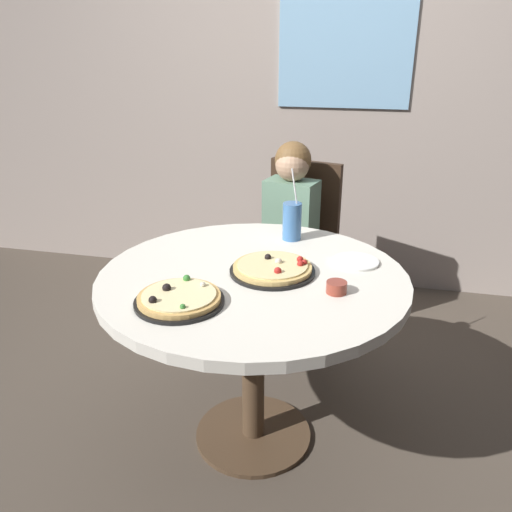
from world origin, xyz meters
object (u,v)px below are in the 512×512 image
dining_table (253,300)px  chair_wooden (297,240)px  diner_child (284,259)px  pizza_cheese (273,268)px  soda_cup (292,221)px  plate_small (355,261)px  sauce_bowl (336,287)px  pizza_veggie (179,299)px

dining_table → chair_wooden: chair_wooden is taller
diner_child → pizza_cheese: (0.09, -0.75, 0.28)m
dining_table → soda_cup: bearing=78.6°
soda_cup → plate_small: (0.28, -0.20, -0.08)m
diner_child → chair_wooden: bearing=77.3°
chair_wooden → sauce_bowl: 1.11m
dining_table → diner_child: 0.79m
dining_table → plate_small: 0.42m
pizza_veggie → sauce_bowl: size_ratio=4.19×
dining_table → soda_cup: soda_cup is taller
pizza_veggie → soda_cup: 0.72m
pizza_veggie → soda_cup: size_ratio=0.96×
pizza_cheese → soda_cup: soda_cup is taller
dining_table → pizza_veggie: (-0.18, -0.28, 0.12)m
chair_wooden → pizza_cheese: chair_wooden is taller
sauce_bowl → plate_small: bearing=79.8°
dining_table → chair_wooden: size_ratio=1.19×
chair_wooden → pizza_cheese: 0.96m
soda_cup → plate_small: size_ratio=1.71×
plate_small → diner_child: bearing=122.7°
dining_table → plate_small: (0.36, 0.19, 0.11)m
sauce_bowl → soda_cup: bearing=116.1°
pizza_cheese → soda_cup: size_ratio=1.02×
sauce_bowl → pizza_cheese: bearing=155.1°
pizza_veggie → diner_child: bearing=81.3°
dining_table → pizza_cheese: 0.14m
diner_child → plate_small: bearing=-57.3°
chair_wooden → pizza_veggie: chair_wooden is taller
pizza_cheese → plate_small: size_ratio=1.75×
pizza_cheese → plate_small: bearing=29.1°
chair_wooden → soda_cup: 0.64m
plate_small → pizza_cheese: bearing=-150.9°
pizza_cheese → soda_cup: 0.37m
diner_child → soda_cup: diner_child is taller
pizza_cheese → plate_small: 0.33m
pizza_cheese → diner_child: bearing=96.6°
diner_child → pizza_cheese: size_ratio=3.44×
dining_table → pizza_veggie: pizza_veggie is taller
diner_child → plate_small: diner_child is taller
pizza_veggie → pizza_cheese: pizza_veggie is taller
diner_child → plate_small: 0.75m
sauce_bowl → plate_small: size_ratio=0.39×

